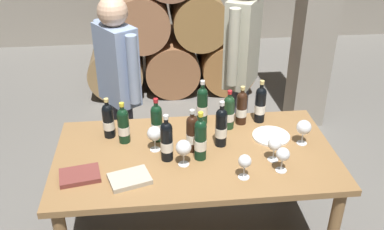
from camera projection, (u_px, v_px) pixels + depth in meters
The scene contains 24 objects.
barrel_stack at pixel (170, 31), 4.92m from camera, with size 1.86×0.90×1.69m.
dining_table at pixel (195, 165), 2.67m from camera, with size 1.70×0.90×0.76m.
wine_bottle_0 at pixel (229, 112), 2.82m from camera, with size 0.07×0.07×0.27m.
wine_bottle_1 at pixel (260, 104), 2.89m from camera, with size 0.07×0.07×0.30m.
wine_bottle_2 at pixel (123, 125), 2.67m from camera, with size 0.07×0.07×0.28m.
wine_bottle_3 at pixel (167, 141), 2.50m from camera, with size 0.07×0.07×0.30m.
wine_bottle_4 at pixel (242, 107), 2.87m from camera, with size 0.07×0.07×0.27m.
wine_bottle_5 at pixel (221, 127), 2.64m from camera, with size 0.07×0.07×0.30m.
wine_bottle_6 at pixel (202, 105), 2.87m from camera, with size 0.07×0.07×0.31m.
wine_bottle_7 at pixel (108, 120), 2.73m from camera, with size 0.07×0.07×0.27m.
wine_bottle_8 at pixel (157, 122), 2.69m from camera, with size 0.07×0.07×0.29m.
wine_bottle_9 at pixel (200, 139), 2.51m from camera, with size 0.07×0.07×0.31m.
wine_bottle_10 at pixel (192, 133), 2.59m from camera, with size 0.07×0.07×0.28m.
wine_glass_0 at pixel (283, 155), 2.41m from camera, with size 0.08×0.08×0.15m.
wine_glass_1 at pixel (184, 148), 2.46m from camera, with size 0.09×0.09×0.16m.
wine_glass_2 at pixel (304, 128), 2.65m from camera, with size 0.09×0.09×0.16m.
wine_glass_3 at pixel (245, 162), 2.36m from camera, with size 0.07×0.07×0.15m.
wine_glass_4 at pixel (154, 134), 2.59m from camera, with size 0.09×0.09×0.16m.
wine_glass_5 at pixel (275, 145), 2.50m from camera, with size 0.08×0.08×0.15m.
tasting_notebook at pixel (130, 179), 2.38m from camera, with size 0.22×0.16×0.03m, color #B2A893.
leather_ledger at pixel (80, 175), 2.40m from camera, with size 0.22×0.16×0.03m, color brown.
serving_plate at pixel (271, 136), 2.77m from camera, with size 0.24×0.24×0.01m, color white.
sommelier_presenting at pixel (241, 60), 3.17m from camera, with size 0.31×0.44×1.72m.
taster_seated_left at pixel (119, 82), 3.12m from camera, with size 0.33×0.43×1.54m.
Camera 1 is at (-0.25, -2.16, 2.25)m, focal length 40.38 mm.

